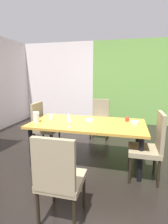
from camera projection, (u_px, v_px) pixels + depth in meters
name	position (u px, v px, depth m)	size (l,w,h in m)	color
ground_plane	(75.00, 162.00, 3.14)	(5.42, 5.92, 0.02)	black
back_panel_interior	(58.00, 82.00, 5.98)	(2.46, 0.10, 2.57)	silver
garden_window_panel	(140.00, 83.00, 5.35)	(2.96, 0.10, 2.57)	#6BA247
dining_table	(88.00, 127.00, 3.01)	(1.94, 0.99, 0.72)	#BF8C34
chair_left_far	(43.00, 124.00, 3.56)	(0.44, 0.44, 0.98)	gray
chair_head_far	(100.00, 116.00, 4.34)	(0.44, 0.45, 0.94)	gray
chair_right_near	(151.00, 144.00, 2.51)	(0.44, 0.44, 1.02)	gray
chair_head_near	(59.00, 177.00, 1.73)	(0.44, 0.44, 0.98)	gray
wine_glass_rear	(68.00, 116.00, 3.03)	(0.07, 0.07, 0.15)	silver
wine_glass_right	(69.00, 119.00, 2.74)	(0.07, 0.07, 0.17)	silver
serving_bowl_west	(89.00, 120.00, 3.09)	(0.15, 0.15, 0.04)	white
serving_bowl_center	(135.00, 123.00, 2.91)	(0.14, 0.14, 0.04)	beige
cup_front	(51.00, 117.00, 3.16)	(0.08, 0.08, 0.10)	white
cup_corner	(127.00, 119.00, 3.08)	(0.07, 0.07, 0.07)	red
pitcher_south	(36.00, 117.00, 3.00)	(0.12, 0.11, 0.19)	silver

